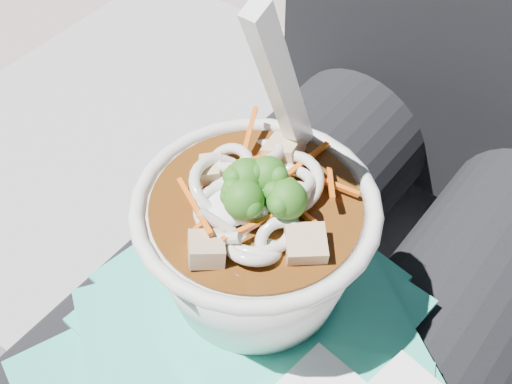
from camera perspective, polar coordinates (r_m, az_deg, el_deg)
The scene contains 3 objects.
lap at distance 0.52m, azimuth 2.42°, elevation -13.32°, with size 0.30×0.48×0.14m.
person_body at distance 0.53m, azimuth 8.37°, elevation -4.39°, with size 0.34×0.94×0.97m.
udon_bowl at distance 0.41m, azimuth 0.01°, elevation -3.38°, with size 0.17×0.17×0.20m.
Camera 1 is at (0.13, -0.21, 0.94)m, focal length 50.00 mm.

